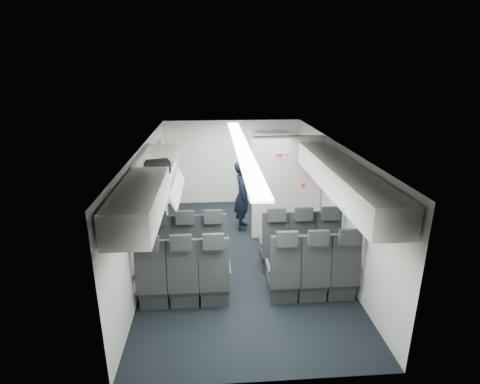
{
  "coord_description": "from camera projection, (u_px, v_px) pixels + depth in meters",
  "views": [
    {
      "loc": [
        -0.5,
        -6.33,
        3.44
      ],
      "look_at": [
        0.0,
        0.4,
        1.15
      ],
      "focal_mm": 28.0,
      "sensor_mm": 36.0,
      "label": 1
    }
  ],
  "objects": [
    {
      "name": "overhead_bin_right_rear",
      "position": [
        364.0,
        197.0,
        4.73
      ],
      "size": [
        0.53,
        1.8,
        0.4
      ],
      "color": "white",
      "rests_on": "cabin_shell"
    },
    {
      "name": "seat_row_mid",
      "position": [
        249.0,
        278.0,
        5.64
      ],
      "size": [
        3.33,
        0.56,
        1.24
      ],
      "color": "black",
      "rests_on": "cabin_shell"
    },
    {
      "name": "overhead_bin_left_front_open",
      "position": [
        157.0,
        173.0,
        6.23
      ],
      "size": [
        0.64,
        1.7,
        0.72
      ],
      "color": "#9E9E93",
      "rests_on": "cabin_shell"
    },
    {
      "name": "flight_attendant",
      "position": [
        243.0,
        195.0,
        8.12
      ],
      "size": [
        0.43,
        0.6,
        1.53
      ],
      "primitive_type": "imported",
      "rotation": [
        0.0,
        0.0,
        1.45
      ],
      "color": "black",
      "rests_on": "ground"
    },
    {
      "name": "overhead_bin_left_rear",
      "position": [
        140.0,
        203.0,
        4.54
      ],
      "size": [
        0.53,
        1.8,
        0.4
      ],
      "color": "white",
      "rests_on": "cabin_shell"
    },
    {
      "name": "overhead_bin_right_front",
      "position": [
        324.0,
        163.0,
        6.39
      ],
      "size": [
        0.53,
        1.7,
        0.4
      ],
      "color": "white",
      "rests_on": "cabin_shell"
    },
    {
      "name": "papers",
      "position": [
        252.0,
        185.0,
        8.0
      ],
      "size": [
        0.19,
        0.06,
        0.13
      ],
      "primitive_type": "cube",
      "rotation": [
        0.0,
        0.0,
        0.24
      ],
      "color": "white",
      "rests_on": "flight_attendant"
    },
    {
      "name": "carry_on_bag",
      "position": [
        157.0,
        168.0,
        6.29
      ],
      "size": [
        0.48,
        0.4,
        0.25
      ],
      "primitive_type": "cube",
      "rotation": [
        0.0,
        0.0,
        0.29
      ],
      "color": "black",
      "rests_on": "overhead_bin_left_front_open"
    },
    {
      "name": "cabin_shell",
      "position": [
        242.0,
        200.0,
        6.76
      ],
      "size": [
        3.41,
        6.01,
        2.16
      ],
      "color": "black",
      "rests_on": "ground"
    },
    {
      "name": "boarding_door",
      "position": [
        161.0,
        185.0,
        8.17
      ],
      "size": [
        0.12,
        1.27,
        1.86
      ],
      "color": "silver",
      "rests_on": "cabin_shell"
    },
    {
      "name": "seat_row_front",
      "position": [
        244.0,
        250.0,
        6.49
      ],
      "size": [
        3.33,
        0.56,
        1.24
      ],
      "color": "black",
      "rests_on": "cabin_shell"
    },
    {
      "name": "galley_unit",
      "position": [
        271.0,
        169.0,
        9.45
      ],
      "size": [
        0.85,
        0.52,
        1.9
      ],
      "color": "#939399",
      "rests_on": "cabin_shell"
    },
    {
      "name": "bulkhead_partition",
      "position": [
        287.0,
        188.0,
        7.6
      ],
      "size": [
        1.4,
        0.15,
        2.13
      ],
      "color": "silver",
      "rests_on": "cabin_shell"
    }
  ]
}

